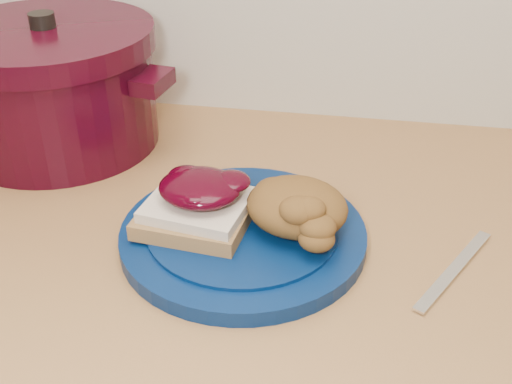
% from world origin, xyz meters
% --- Properties ---
extents(plate, '(0.30, 0.30, 0.02)m').
position_xyz_m(plate, '(-0.03, 1.48, 0.91)').
color(plate, '#051C47').
rests_on(plate, wood_countertop).
extents(sandwich, '(0.12, 0.10, 0.05)m').
position_xyz_m(sandwich, '(-0.07, 1.48, 0.94)').
color(sandwich, olive).
rests_on(sandwich, plate).
extents(stuffing_mound, '(0.12, 0.11, 0.05)m').
position_xyz_m(stuffing_mound, '(0.03, 1.48, 0.95)').
color(stuffing_mound, brown).
rests_on(stuffing_mound, plate).
extents(butter_knife, '(0.08, 0.14, 0.00)m').
position_xyz_m(butter_knife, '(0.19, 1.46, 0.90)').
color(butter_knife, silver).
rests_on(butter_knife, wood_countertop).
extents(dutch_oven, '(0.32, 0.30, 0.17)m').
position_xyz_m(dutch_oven, '(-0.31, 1.66, 0.98)').
color(dutch_oven, black).
rests_on(dutch_oven, wood_countertop).
extents(pepper_grinder, '(0.07, 0.07, 0.13)m').
position_xyz_m(pepper_grinder, '(-0.30, 1.66, 0.97)').
color(pepper_grinder, black).
rests_on(pepper_grinder, wood_countertop).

